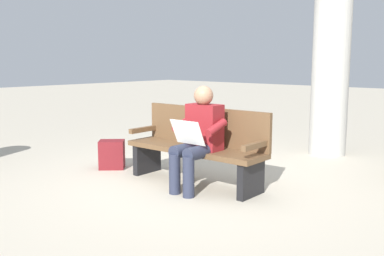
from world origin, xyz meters
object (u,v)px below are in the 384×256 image
object	(u,v)px
support_pillar	(332,42)
backpack	(112,155)
bench_near	(198,145)
person_seated	(198,135)

from	to	relation	value
support_pillar	backpack	bearing A→B (deg)	57.41
bench_near	support_pillar	bearing A→B (deg)	-101.61
backpack	support_pillar	distance (m)	3.69
person_seated	support_pillar	bearing A→B (deg)	-96.73
bench_near	person_seated	xyz separation A→B (m)	(-0.20, 0.23, 0.17)
bench_near	backpack	bearing A→B (deg)	9.17
support_pillar	person_seated	bearing A→B (deg)	84.52
backpack	support_pillar	world-z (taller)	support_pillar
person_seated	backpack	xyz separation A→B (m)	(1.53, 0.02, -0.44)
bench_near	support_pillar	world-z (taller)	support_pillar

